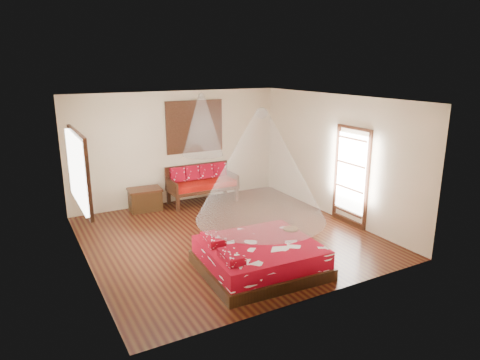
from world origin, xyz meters
The scene contains 10 objects.
room centered at (0.00, 0.00, 1.40)m, with size 5.54×5.54×2.84m.
bed centered at (-0.22, -1.60, 0.25)m, with size 2.04×1.87×0.63m.
daybed centered at (0.47, 2.38, 0.52)m, with size 1.73×0.77×0.94m.
storage_chest centered at (-0.99, 2.45, 0.27)m, with size 0.81×0.62×0.53m.
shutter_panel centered at (0.47, 2.72, 1.90)m, with size 1.52×0.06×1.32m.
window_left centered at (-2.71, 0.20, 1.70)m, with size 0.10×1.74×1.34m.
glazed_door centered at (2.72, -0.60, 1.07)m, with size 0.08×1.02×2.16m.
wine_tray centered at (0.61, -1.34, 0.56)m, with size 0.27×0.27×0.22m.
mosquito_net_main centered at (-0.20, -1.60, 1.85)m, with size 2.15×2.15×1.80m, color white.
mosquito_net_daybed centered at (0.47, 2.25, 2.00)m, with size 1.01×1.01×1.50m, color white.
Camera 1 is at (-3.71, -7.31, 3.45)m, focal length 32.00 mm.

